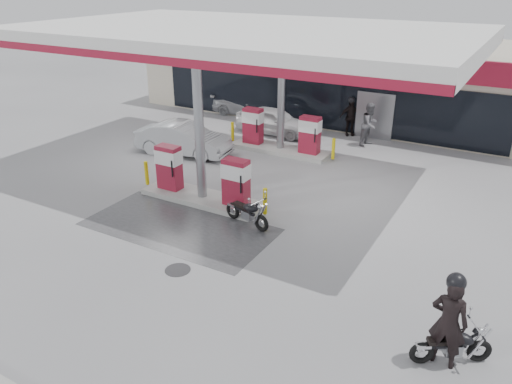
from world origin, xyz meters
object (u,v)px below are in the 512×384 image
main_motorcycle (453,347)px  hatchback_silver (183,139)px  attendant (370,124)px  parked_car_left (246,105)px  biker_walking (350,117)px  pump_island_far (280,136)px  sedan_white (274,121)px  parked_motorcycle (248,213)px  pump_island_near (202,182)px  biker_main (449,323)px

main_motorcycle → hatchback_silver: (-12.55, 7.58, 0.30)m
attendant → parked_car_left: bearing=93.1°
main_motorcycle → biker_walking: size_ratio=0.85×
pump_island_far → sedan_white: bearing=123.9°
sedan_white → biker_walking: (3.33, 1.60, 0.24)m
parked_car_left → attendant: bearing=-109.2°
main_motorcycle → hatchback_silver: bearing=116.4°
hatchback_silver → parked_motorcycle: bearing=-134.5°
parked_motorcycle → biker_walking: bearing=106.8°
attendant → pump_island_near: bearing=176.7°
hatchback_silver → parked_car_left: (-0.98, 6.99, -0.14)m
main_motorcycle → biker_walking: biker_walking is taller
pump_island_near → attendant: attendant is taller
pump_island_near → pump_island_far: bearing=90.0°
parked_motorcycle → biker_walking: 10.63m
attendant → parked_motorcycle: bearing=-168.6°
sedan_white → parked_car_left: bearing=51.8°
biker_walking → main_motorcycle: bearing=-96.6°
biker_main → parked_motorcycle: bearing=-23.4°
pump_island_near → hatchback_silver: 5.03m
parked_car_left → biker_walking: 6.41m
hatchback_silver → biker_walking: (5.37, 6.20, 0.20)m
parked_motorcycle → attendant: bearing=99.4°
pump_island_far → main_motorcycle: pump_island_far is taller
biker_main → hatchback_silver: 14.58m
parked_motorcycle → hatchback_silver: 7.32m
biker_main → parked_motorcycle: (-6.56, 3.27, -0.59)m
parked_car_left → pump_island_near: bearing=-163.0°
attendant → parked_car_left: attendant is taller
biker_walking → pump_island_near: bearing=-134.8°
attendant → biker_walking: bearing=68.5°
parked_car_left → pump_island_far: bearing=-141.6°
sedan_white → biker_walking: size_ratio=2.15×
sedan_white → parked_motorcycle: bearing=-157.1°
pump_island_far → parked_car_left: pump_island_far is taller
pump_island_near → parked_motorcycle: 2.47m
pump_island_near → pump_island_far: same height
parked_motorcycle → biker_walking: size_ratio=1.01×
biker_main → sedan_white: biker_main is taller
biker_main → parked_car_left: (-13.37, 14.67, -0.46)m
pump_island_near → attendant: size_ratio=2.61×
main_motorcycle → biker_main: 0.64m
biker_main → sedan_white: bearing=-46.7°
biker_main → attendant: size_ratio=1.02×
attendant → parked_car_left: size_ratio=0.52×
sedan_white → parked_car_left: 3.85m
attendant → biker_main: bearing=-139.7°
sedan_white → biker_main: bearing=-139.8°
parked_car_left → hatchback_silver: bearing=-178.0°
main_motorcycle → parked_car_left: 19.88m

